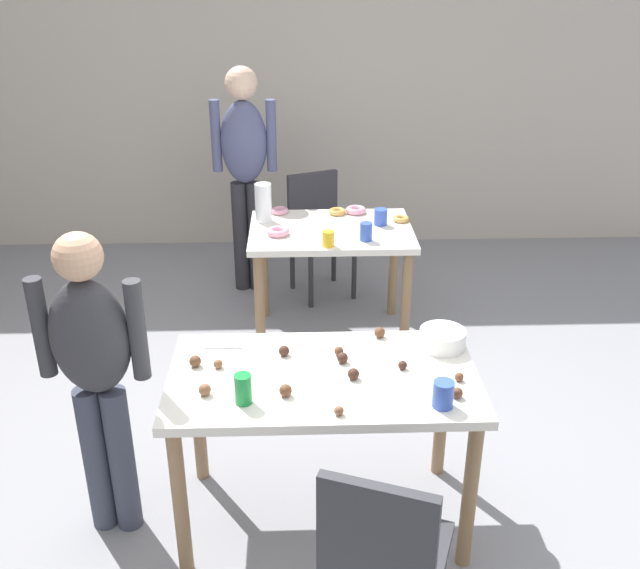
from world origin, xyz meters
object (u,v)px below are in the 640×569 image
(dining_table_far, at_px, (331,246))
(pitcher_far, at_px, (263,203))
(soda_can, at_px, (243,389))
(dining_table_near, at_px, (323,395))
(chair_far_table, at_px, (318,227))
(mixing_bowl, at_px, (442,338))
(chair_near_table, at_px, (382,555))
(person_girl_near, at_px, (95,365))
(person_adult_far, at_px, (245,160))

(dining_table_far, distance_m, pitcher_far, 0.50)
(dining_table_far, xyz_separation_m, soda_can, (-0.42, -1.87, 0.18))
(dining_table_near, bearing_deg, chair_far_table, 88.62)
(dining_table_far, distance_m, mixing_bowl, 1.53)
(chair_near_table, distance_m, person_girl_near, 1.33)
(pitcher_far, bearing_deg, person_adult_far, 103.63)
(person_girl_near, relative_size, soda_can, 11.31)
(person_girl_near, distance_m, soda_can, 0.63)
(mixing_bowl, bearing_deg, chair_near_table, -110.93)
(person_girl_near, xyz_separation_m, person_adult_far, (0.46, 2.44, 0.16))
(chair_far_table, relative_size, person_adult_far, 0.54)
(chair_near_table, height_order, mixing_bowl, chair_near_table)
(dining_table_far, height_order, soda_can, soda_can)
(chair_near_table, bearing_deg, pitcher_far, 100.61)
(dining_table_near, bearing_deg, chair_near_table, -76.79)
(person_girl_near, bearing_deg, dining_table_far, 58.72)
(chair_far_table, bearing_deg, person_adult_far, 174.64)
(mixing_bowl, bearing_deg, person_girl_near, -171.45)
(pitcher_far, bearing_deg, dining_table_near, -80.44)
(dining_table_far, relative_size, chair_near_table, 1.15)
(person_girl_near, height_order, person_adult_far, person_adult_far)
(chair_near_table, height_order, pitcher_far, pitcher_far)
(chair_near_table, height_order, soda_can, soda_can)
(chair_far_table, height_order, pitcher_far, pitcher_far)
(dining_table_near, bearing_deg, pitcher_far, 99.56)
(dining_table_near, bearing_deg, dining_table_far, 86.14)
(chair_near_table, relative_size, pitcher_far, 3.55)
(dining_table_near, height_order, soda_can, soda_can)
(chair_far_table, bearing_deg, chair_near_table, -87.93)
(mixing_bowl, height_order, pitcher_far, pitcher_far)
(dining_table_near, distance_m, dining_table_far, 1.68)
(dining_table_near, distance_m, mixing_bowl, 0.58)
(pitcher_far, bearing_deg, mixing_bowl, -62.77)
(soda_can, bearing_deg, chair_near_table, -47.76)
(person_adult_far, height_order, pitcher_far, person_adult_far)
(chair_near_table, distance_m, chair_far_table, 3.10)
(person_adult_far, relative_size, mixing_bowl, 8.11)
(chair_near_table, relative_size, chair_far_table, 1.00)
(dining_table_near, height_order, chair_far_table, chair_far_table)
(dining_table_near, xyz_separation_m, person_adult_far, (-0.45, 2.43, 0.33))
(dining_table_far, xyz_separation_m, person_adult_far, (-0.57, 0.75, 0.35))
(chair_near_table, height_order, person_adult_far, person_adult_far)
(dining_table_far, bearing_deg, chair_far_table, 94.49)
(dining_table_far, height_order, person_girl_near, person_girl_near)
(soda_can, bearing_deg, chair_far_table, 81.88)
(chair_far_table, height_order, mixing_bowl, chair_far_table)
(dining_table_near, distance_m, person_girl_near, 0.93)
(dining_table_near, relative_size, person_girl_near, 0.91)
(person_girl_near, xyz_separation_m, pitcher_far, (0.60, 1.83, 0.06))
(person_girl_near, height_order, soda_can, person_girl_near)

